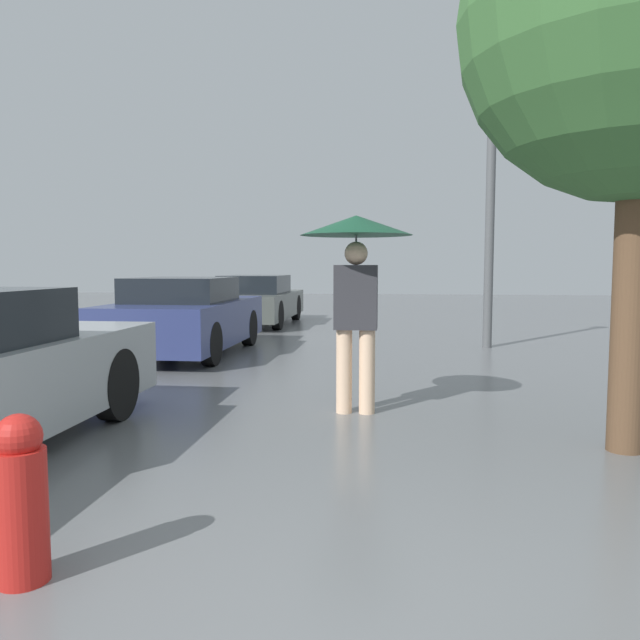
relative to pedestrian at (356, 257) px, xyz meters
The scene contains 5 objects.
pedestrian is the anchor object (origin of this frame).
parked_car_middle 4.98m from the pedestrian, 128.44° to the left, with size 1.73×3.85×1.26m.
parked_car_farthest 9.64m from the pedestrian, 108.36° to the left, with size 1.71×4.26×1.21m.
street_lamp 5.69m from the pedestrian, 68.90° to the left, with size 0.35×0.35×4.12m.
fire_hydrant 3.88m from the pedestrian, 110.68° to the right, with size 0.23×0.23×0.78m.
Camera 1 is at (0.09, -2.05, 1.45)m, focal length 35.00 mm.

